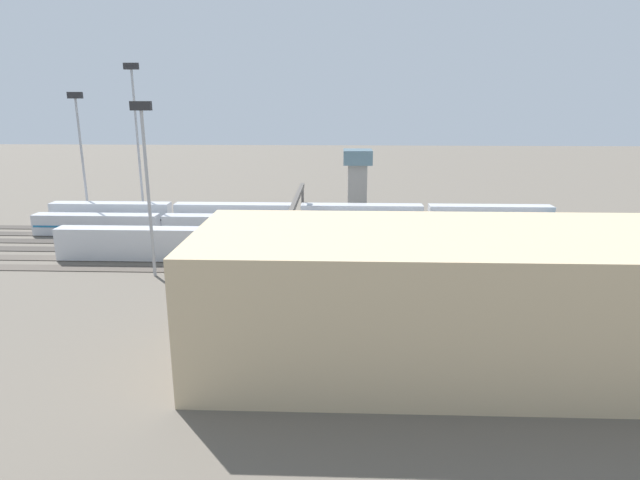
# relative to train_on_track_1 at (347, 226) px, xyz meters

# --- Properties ---
(ground_plane) EXTENTS (400.00, 400.00, 0.00)m
(ground_plane) POSITION_rel_train_on_track_1_xyz_m (7.87, 7.50, -2.05)
(ground_plane) COLOR #60594F
(track_bed_0) EXTENTS (140.00, 2.80, 0.12)m
(track_bed_0) POSITION_rel_train_on_track_1_xyz_m (7.87, -5.00, -1.99)
(track_bed_0) COLOR #3D3833
(track_bed_0) RESTS_ON ground_plane
(track_bed_1) EXTENTS (140.00, 2.80, 0.12)m
(track_bed_1) POSITION_rel_train_on_track_1_xyz_m (7.87, -0.00, -1.99)
(track_bed_1) COLOR #3D3833
(track_bed_1) RESTS_ON ground_plane
(track_bed_2) EXTENTS (140.00, 2.80, 0.12)m
(track_bed_2) POSITION_rel_train_on_track_1_xyz_m (7.87, 5.00, -1.99)
(track_bed_2) COLOR #3D3833
(track_bed_2) RESTS_ON ground_plane
(track_bed_3) EXTENTS (140.00, 2.80, 0.12)m
(track_bed_3) POSITION_rel_train_on_track_1_xyz_m (7.87, 10.00, -1.99)
(track_bed_3) COLOR #3D3833
(track_bed_3) RESTS_ON ground_plane
(track_bed_4) EXTENTS (140.00, 2.80, 0.12)m
(track_bed_4) POSITION_rel_train_on_track_1_xyz_m (7.87, 15.00, -1.99)
(track_bed_4) COLOR #4C443D
(track_bed_4) RESTS_ON ground_plane
(track_bed_5) EXTENTS (140.00, 2.80, 0.12)m
(track_bed_5) POSITION_rel_train_on_track_1_xyz_m (7.87, 20.00, -1.99)
(track_bed_5) COLOR #4C443D
(track_bed_5) RESTS_ON ground_plane
(train_on_track_1) EXTENTS (114.80, 3.06, 4.40)m
(train_on_track_1) POSITION_rel_train_on_track_1_xyz_m (0.00, 0.00, 0.00)
(train_on_track_1) COLOR #1E6B9E
(train_on_track_1) RESTS_ON ground_plane
(train_on_track_0) EXTENTS (95.60, 3.06, 5.00)m
(train_on_track_0) POSITION_rel_train_on_track_1_xyz_m (9.21, -5.00, 0.55)
(train_on_track_0) COLOR silver
(train_on_track_0) RESTS_ON ground_plane
(train_on_track_4) EXTENTS (71.40, 3.00, 5.00)m
(train_on_track_4) POSITION_rel_train_on_track_1_xyz_m (9.72, 15.00, 0.57)
(train_on_track_4) COLOR silver
(train_on_track_4) RESTS_ON ground_plane
(light_mast_0) EXTENTS (2.80, 0.70, 25.72)m
(light_mast_0) POSITION_rel_train_on_track_1_xyz_m (51.28, -7.68, 14.47)
(light_mast_0) COLOR #9EA0A5
(light_mast_0) RESTS_ON ground_plane
(light_mast_1) EXTENTS (2.80, 0.70, 24.26)m
(light_mast_1) POSITION_rel_train_on_track_1_xyz_m (27.68, 22.73, 13.66)
(light_mast_1) COLOR #9EA0A5
(light_mast_1) RESTS_ON ground_plane
(light_mast_2) EXTENTS (2.80, 0.70, 30.98)m
(light_mast_2) POSITION_rel_train_on_track_1_xyz_m (40.60, -9.00, 17.32)
(light_mast_2) COLOR #9EA0A5
(light_mast_2) RESTS_ON ground_plane
(signal_gantry) EXTENTS (0.70, 30.00, 8.80)m
(signal_gantry) POSITION_rel_train_on_track_1_xyz_m (8.47, 7.50, 5.50)
(signal_gantry) COLOR #4C4742
(signal_gantry) RESTS_ON ground_plane
(maintenance_shed) EXTENTS (55.41, 18.36, 12.89)m
(maintenance_shed) POSITION_rel_train_on_track_1_xyz_m (-13.04, 46.92, 4.39)
(maintenance_shed) COLOR tan
(maintenance_shed) RESTS_ON ground_plane
(control_tower) EXTENTS (6.00, 6.00, 14.12)m
(control_tower) POSITION_rel_train_on_track_1_xyz_m (-2.43, -18.50, 6.17)
(control_tower) COLOR gray
(control_tower) RESTS_ON ground_plane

